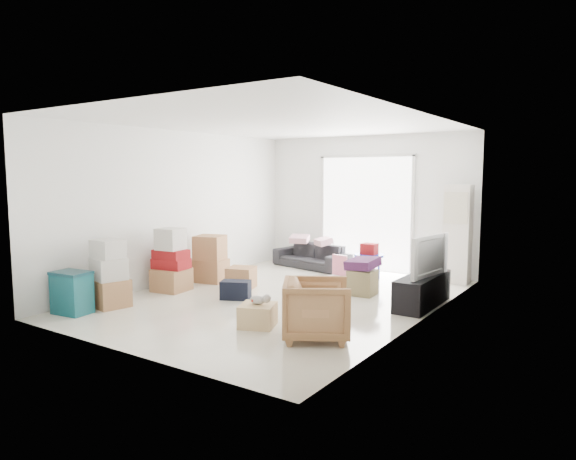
# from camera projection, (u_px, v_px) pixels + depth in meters

# --- Properties ---
(room_shell) EXTENTS (4.98, 6.48, 3.18)m
(room_shell) POSITION_uv_depth(u_px,v_px,m) (282.00, 212.00, 7.91)
(room_shell) COLOR white
(room_shell) RESTS_ON ground
(sliding_door) EXTENTS (2.10, 0.04, 2.33)m
(sliding_door) POSITION_uv_depth(u_px,v_px,m) (365.00, 208.00, 10.37)
(sliding_door) COLOR white
(sliding_door) RESTS_ON room_shell
(ac_tower) EXTENTS (0.45, 0.30, 1.75)m
(ac_tower) POSITION_uv_depth(u_px,v_px,m) (458.00, 234.00, 9.06)
(ac_tower) COLOR beige
(ac_tower) RESTS_ON room_shell
(tv_console) EXTENTS (0.41, 1.37, 0.46)m
(tv_console) POSITION_uv_depth(u_px,v_px,m) (422.00, 291.00, 7.53)
(tv_console) COLOR black
(tv_console) RESTS_ON room_shell
(television) EXTENTS (0.74, 1.11, 0.14)m
(television) POSITION_uv_depth(u_px,v_px,m) (423.00, 271.00, 7.50)
(television) COLOR black
(television) RESTS_ON tv_console
(sofa) EXTENTS (1.74, 0.81, 0.66)m
(sofa) POSITION_uv_depth(u_px,v_px,m) (312.00, 252.00, 10.62)
(sofa) COLOR #232327
(sofa) RESTS_ON room_shell
(pillow_left) EXTENTS (0.48, 0.42, 0.13)m
(pillow_left) POSITION_uv_depth(u_px,v_px,m) (299.00, 232.00, 10.77)
(pillow_left) COLOR #CE96A9
(pillow_left) RESTS_ON sofa
(pillow_right) EXTENTS (0.44, 0.42, 0.12)m
(pillow_right) POSITION_uv_depth(u_px,v_px,m) (324.00, 235.00, 10.36)
(pillow_right) COLOR #CE96A9
(pillow_right) RESTS_ON sofa
(armchair) EXTENTS (1.00, 1.02, 0.78)m
(armchair) POSITION_uv_depth(u_px,v_px,m) (317.00, 306.00, 6.01)
(armchair) COLOR #B57D50
(armchair) RESTS_ON room_shell
(storage_bins) EXTENTS (0.55, 0.42, 0.59)m
(storage_bins) POSITION_uv_depth(u_px,v_px,m) (72.00, 292.00, 7.11)
(storage_bins) COLOR #104C55
(storage_bins) RESTS_ON room_shell
(box_stack_a) EXTENTS (0.62, 0.55, 0.99)m
(box_stack_a) POSITION_uv_depth(u_px,v_px,m) (109.00, 277.00, 7.49)
(box_stack_a) COLOR #A26C49
(box_stack_a) RESTS_ON room_shell
(box_stack_b) EXTENTS (0.61, 0.58, 1.05)m
(box_stack_b) POSITION_uv_depth(u_px,v_px,m) (171.00, 264.00, 8.49)
(box_stack_b) COLOR #A26C49
(box_stack_b) RESTS_ON room_shell
(box_stack_c) EXTENTS (0.64, 0.61, 0.84)m
(box_stack_c) POSITION_uv_depth(u_px,v_px,m) (210.00, 259.00, 9.23)
(box_stack_c) COLOR #A26C49
(box_stack_c) RESTS_ON room_shell
(loose_box) EXTENTS (0.55, 0.55, 0.36)m
(loose_box) POSITION_uv_depth(u_px,v_px,m) (241.00, 278.00, 8.72)
(loose_box) COLOR #A26C49
(loose_box) RESTS_ON room_shell
(duffel_bag) EXTENTS (0.52, 0.43, 0.29)m
(duffel_bag) POSITION_uv_depth(u_px,v_px,m) (236.00, 290.00, 7.96)
(duffel_bag) COLOR black
(duffel_bag) RESTS_ON room_shell
(ottoman) EXTENTS (0.43, 0.43, 0.40)m
(ottoman) POSITION_uv_depth(u_px,v_px,m) (362.00, 282.00, 8.23)
(ottoman) COLOR olive
(ottoman) RESTS_ON room_shell
(blanket) EXTENTS (0.48, 0.48, 0.14)m
(blanket) POSITION_uv_depth(u_px,v_px,m) (363.00, 266.00, 8.21)
(blanket) COLOR #491D49
(blanket) RESTS_ON ottoman
(kids_table) EXTENTS (0.55, 0.55, 0.67)m
(kids_table) POSITION_uv_depth(u_px,v_px,m) (369.00, 254.00, 9.39)
(kids_table) COLOR #0B21AB
(kids_table) RESTS_ON room_shell
(toy_walker) EXTENTS (0.40, 0.36, 0.46)m
(toy_walker) POSITION_uv_depth(u_px,v_px,m) (338.00, 274.00, 9.34)
(toy_walker) COLOR silver
(toy_walker) RESTS_ON room_shell
(wood_crate) EXTENTS (0.56, 0.56, 0.29)m
(wood_crate) POSITION_uv_depth(u_px,v_px,m) (258.00, 315.00, 6.53)
(wood_crate) COLOR #D8C07D
(wood_crate) RESTS_ON room_shell
(plush_bunny) EXTENTS (0.28, 0.17, 0.14)m
(plush_bunny) POSITION_uv_depth(u_px,v_px,m) (260.00, 300.00, 6.49)
(plush_bunny) COLOR #B2ADA8
(plush_bunny) RESTS_ON wood_crate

